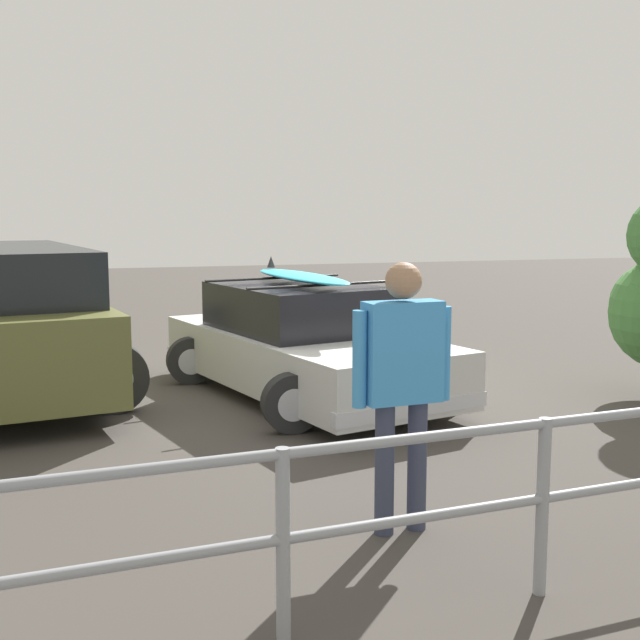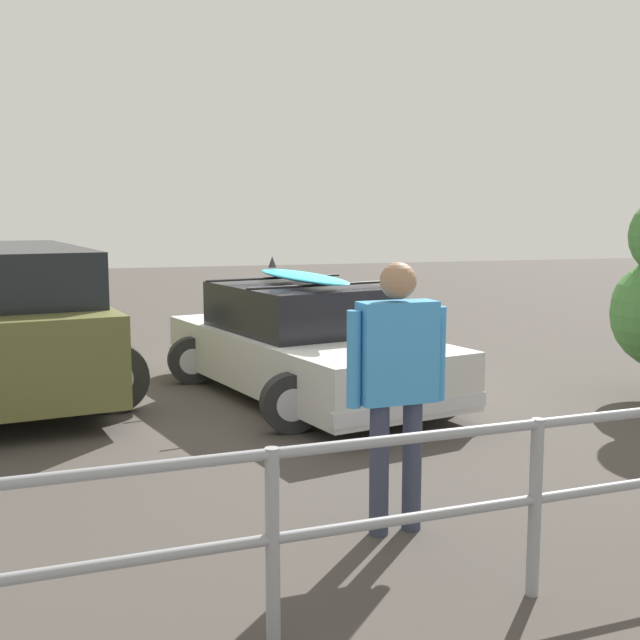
{
  "view_description": "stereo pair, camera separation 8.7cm",
  "coord_description": "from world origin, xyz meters",
  "views": [
    {
      "loc": [
        2.59,
        8.65,
        2.09
      ],
      "look_at": [
        0.05,
        0.66,
        0.95
      ],
      "focal_mm": 45.0,
      "sensor_mm": 36.0,
      "label": 1
    },
    {
      "loc": [
        2.51,
        8.68,
        2.09
      ],
      "look_at": [
        0.05,
        0.66,
        0.95
      ],
      "focal_mm": 45.0,
      "sensor_mm": 36.0,
      "label": 2
    }
  ],
  "objects": [
    {
      "name": "ground_plane",
      "position": [
        0.0,
        0.0,
        -0.01
      ],
      "size": [
        44.0,
        44.0,
        0.02
      ],
      "primitive_type": "cube",
      "color": "#423D38",
      "rests_on": "ground"
    },
    {
      "name": "sedan_car",
      "position": [
        0.06,
        0.02,
        0.59
      ],
      "size": [
        2.85,
        4.42,
        1.54
      ],
      "color": "silver",
      "rests_on": "ground"
    },
    {
      "name": "suv_car",
      "position": [
        3.34,
        -1.08,
        0.89
      ],
      "size": [
        3.08,
        5.14,
        1.7
      ],
      "color": "brown",
      "rests_on": "ground"
    },
    {
      "name": "person_bystander",
      "position": [
        0.56,
        4.01,
        1.06
      ],
      "size": [
        0.69,
        0.24,
        1.77
      ],
      "color": "#33384C",
      "rests_on": "ground"
    }
  ]
}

